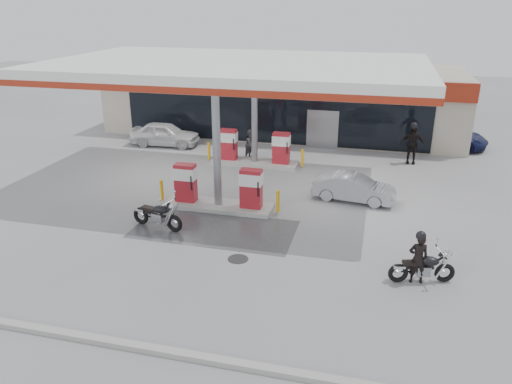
% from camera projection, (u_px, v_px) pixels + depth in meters
% --- Properties ---
extents(ground, '(90.00, 90.00, 0.00)m').
position_uv_depth(ground, '(202.00, 228.00, 18.80)').
color(ground, gray).
rests_on(ground, ground).
extents(wet_patch, '(6.00, 3.00, 0.00)m').
position_uv_depth(wet_patch, '(214.00, 229.00, 18.68)').
color(wet_patch, '#4C4C4F').
rests_on(wet_patch, ground).
extents(drain_cover, '(0.70, 0.70, 0.01)m').
position_uv_depth(drain_cover, '(238.00, 259.00, 16.53)').
color(drain_cover, '#38383A').
rests_on(drain_cover, ground).
extents(kerb, '(28.00, 0.25, 0.15)m').
position_uv_depth(kerb, '(105.00, 341.00, 12.45)').
color(kerb, gray).
rests_on(kerb, ground).
extents(store_building, '(22.00, 8.22, 4.00)m').
position_uv_depth(store_building, '(285.00, 98.00, 32.48)').
color(store_building, '#B6AC99').
rests_on(store_building, ground).
extents(canopy, '(16.00, 10.02, 5.51)m').
position_uv_depth(canopy, '(237.00, 68.00, 21.41)').
color(canopy, silver).
rests_on(canopy, ground).
extents(pump_island_near, '(5.14, 1.30, 1.78)m').
position_uv_depth(pump_island_near, '(218.00, 192.00, 20.35)').
color(pump_island_near, '#9E9E99').
rests_on(pump_island_near, ground).
extents(pump_island_far, '(5.14, 1.30, 1.78)m').
position_uv_depth(pump_island_far, '(255.00, 151.00, 25.77)').
color(pump_island_far, '#9E9E99').
rests_on(pump_island_far, ground).
extents(main_motorcycle, '(2.00, 0.85, 1.05)m').
position_uv_depth(main_motorcycle, '(423.00, 268.00, 15.04)').
color(main_motorcycle, black).
rests_on(main_motorcycle, ground).
extents(biker_main, '(0.64, 0.48, 1.61)m').
position_uv_depth(biker_main, '(418.00, 258.00, 14.91)').
color(biker_main, black).
rests_on(biker_main, ground).
extents(parked_motorcycle, '(2.21, 0.96, 1.14)m').
position_uv_depth(parked_motorcycle, '(158.00, 215.00, 18.62)').
color(parked_motorcycle, black).
rests_on(parked_motorcycle, ground).
extents(sedan_white, '(4.13, 1.85, 1.38)m').
position_uv_depth(sedan_white, '(165.00, 134.00, 29.14)').
color(sedan_white, silver).
rests_on(sedan_white, ground).
extents(attendant, '(0.84, 0.94, 1.59)m').
position_uv_depth(attendant, '(251.00, 144.00, 26.75)').
color(attendant, '#4F5053').
rests_on(attendant, ground).
extents(hatchback_silver, '(3.58, 1.65, 1.14)m').
position_uv_depth(hatchback_silver, '(354.00, 188.00, 21.16)').
color(hatchback_silver, '#989AA0').
rests_on(hatchback_silver, ground).
extents(parked_car_left, '(3.86, 2.12, 1.06)m').
position_uv_depth(parked_car_left, '(133.00, 119.00, 33.56)').
color(parked_car_left, '#AEB0B7').
rests_on(parked_car_left, ground).
extents(parked_car_right, '(4.90, 3.27, 1.25)m').
position_uv_depth(parked_car_right, '(447.00, 136.00, 28.93)').
color(parked_car_right, '#151A46').
rests_on(parked_car_right, ground).
extents(biker_walking, '(1.22, 0.53, 2.05)m').
position_uv_depth(biker_walking, '(412.00, 144.00, 25.84)').
color(biker_walking, black).
rests_on(biker_walking, ground).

